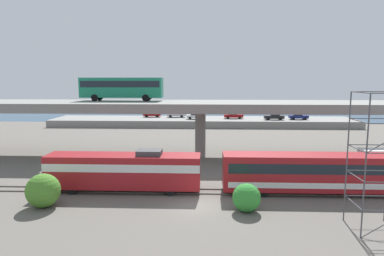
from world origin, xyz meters
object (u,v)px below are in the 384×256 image
object	(u,v)px
train_coach_lead	(335,172)
parked_car_4	(298,116)
transit_bus_on_overpass	(122,87)
parked_car_3	(152,114)
parked_car_2	(233,115)
parked_car_0	(274,117)
parked_car_5	(195,116)
parked_car_1	(176,114)
scaffolding_tower	(379,158)
train_locomotive	(116,169)

from	to	relation	value
train_coach_lead	parked_car_4	size ratio (longest dim) A/B	4.94
transit_bus_on_overpass	parked_car_3	xyz separation A→B (m)	(-1.24, 35.78, -7.53)
transit_bus_on_overpass	parked_car_2	bearing A→B (deg)	-119.88
parked_car_0	parked_car_5	distance (m)	18.52
train_coach_lead	parked_car_1	distance (m)	56.98
scaffolding_tower	parked_car_5	distance (m)	59.65
parked_car_5	scaffolding_tower	bearing A→B (deg)	-75.28
train_coach_lead	parked_car_2	xyz separation A→B (m)	(-5.96, 50.96, 0.24)
train_locomotive	parked_car_5	world-z (taller)	train_locomotive
train_locomotive	parked_car_1	distance (m)	53.34
scaffolding_tower	train_coach_lead	bearing A→B (deg)	90.14
parked_car_2	scaffolding_tower	bearing A→B (deg)	-84.22
transit_bus_on_overpass	parked_car_5	bearing A→B (deg)	-107.31
train_coach_lead	transit_bus_on_overpass	size ratio (longest dim) A/B	1.80
train_coach_lead	parked_car_3	size ratio (longest dim) A/B	5.00
parked_car_1	parked_car_4	bearing A→B (deg)	-7.32
parked_car_5	train_coach_lead	bearing A→B (deg)	-72.99
transit_bus_on_overpass	parked_car_4	size ratio (longest dim) A/B	2.75
parked_car_3	parked_car_2	bearing A→B (deg)	-7.72
parked_car_0	parked_car_5	world-z (taller)	same
train_coach_lead	parked_car_5	size ratio (longest dim) A/B	5.16
parked_car_1	train_coach_lead	bearing A→B (deg)	-69.38
train_coach_lead	transit_bus_on_overpass	distance (m)	31.68
parked_car_0	parked_car_4	distance (m)	5.85
scaffolding_tower	parked_car_5	world-z (taller)	scaffolding_tower
transit_bus_on_overpass	parked_car_4	distance (m)	47.14
train_coach_lead	parked_car_0	size ratio (longest dim) A/B	4.74
parked_car_3	parked_car_5	size ratio (longest dim) A/B	1.03
parked_car_1	parked_car_3	xyz separation A→B (m)	(-6.12, 0.38, -0.00)
train_coach_lead	parked_car_2	bearing A→B (deg)	-83.33
parked_car_3	scaffolding_tower	bearing A→B (deg)	-67.05
train_locomotive	parked_car_5	distance (m)	49.83
scaffolding_tower	parked_car_3	bearing A→B (deg)	112.95
train_locomotive	scaffolding_tower	bearing A→B (deg)	159.03
train_coach_lead	parked_car_2	world-z (taller)	train_coach_lead
train_locomotive	parked_car_1	xyz separation A→B (m)	(1.26, 53.33, 0.22)
train_coach_lead	scaffolding_tower	size ratio (longest dim) A/B	2.12
train_locomotive	transit_bus_on_overpass	size ratio (longest dim) A/B	1.35
transit_bus_on_overpass	parked_car_0	xyz separation A→B (m)	(28.33, 30.85, -7.53)
parked_car_0	parked_car_2	size ratio (longest dim) A/B	1.00
scaffolding_tower	parked_car_2	world-z (taller)	scaffolding_tower
train_coach_lead	parked_car_1	bearing A→B (deg)	-69.38
train_coach_lead	scaffolding_tower	xyz separation A→B (m)	(0.02, -8.18, 3.25)
parked_car_3	parked_car_5	bearing A→B (deg)	-21.07
train_locomotive	parked_car_3	bearing A→B (deg)	-84.83
parked_car_5	parked_car_1	bearing A→B (deg)	141.83
train_coach_lead	parked_car_3	world-z (taller)	train_coach_lead
parked_car_0	parked_car_1	xyz separation A→B (m)	(-23.45, 4.55, 0.00)
scaffolding_tower	parked_car_1	bearing A→B (deg)	108.08
parked_car_1	train_locomotive	bearing A→B (deg)	-91.35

